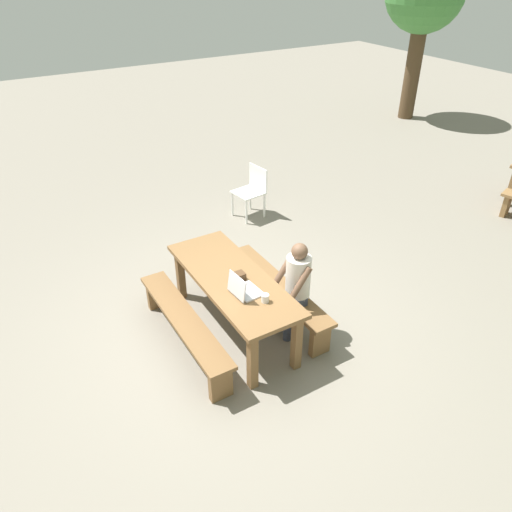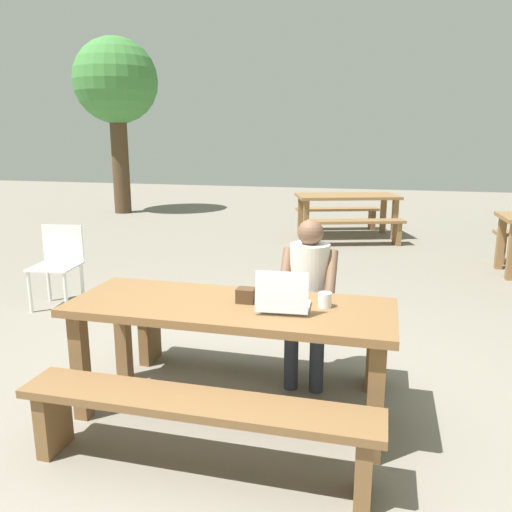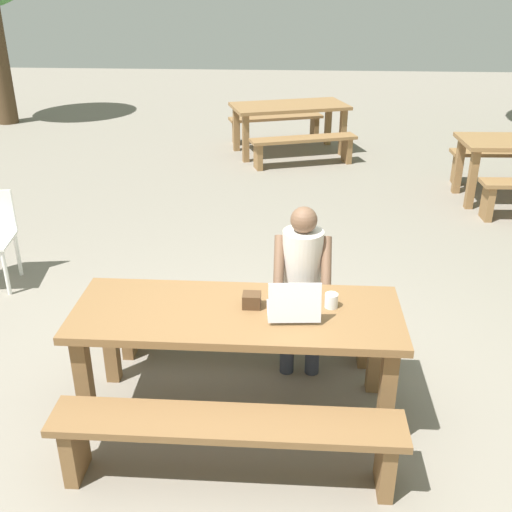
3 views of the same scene
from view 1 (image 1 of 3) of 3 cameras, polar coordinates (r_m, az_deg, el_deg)
name	(u,v)px [view 1 (image 1 of 3)]	position (r m, az deg, el deg)	size (l,w,h in m)	color
ground_plane	(234,328)	(5.95, -2.59, -8.34)	(30.00, 30.00, 0.00)	gray
picnic_table_front	(232,285)	(5.56, -2.75, -3.38)	(2.00, 0.74, 0.75)	brown
bench_near	(184,324)	(5.55, -8.34, -7.83)	(1.93, 0.30, 0.43)	brown
bench_far	(278,290)	(6.00, 2.53, -3.96)	(1.93, 0.30, 0.43)	brown
laptop	(243,289)	(5.19, -1.47, -3.88)	(0.33, 0.31, 0.26)	silver
small_pouch	(240,276)	(5.43, -1.87, -2.34)	(0.11, 0.10, 0.09)	#4C331E
coffee_mug	(265,298)	(5.10, 1.07, -4.92)	(0.08, 0.08, 0.09)	white
person_seated	(295,284)	(5.50, 4.53, -3.23)	(0.39, 0.40, 1.19)	#333847
plastic_chair	(252,190)	(8.16, -0.49, 7.68)	(0.50, 0.50, 0.84)	white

